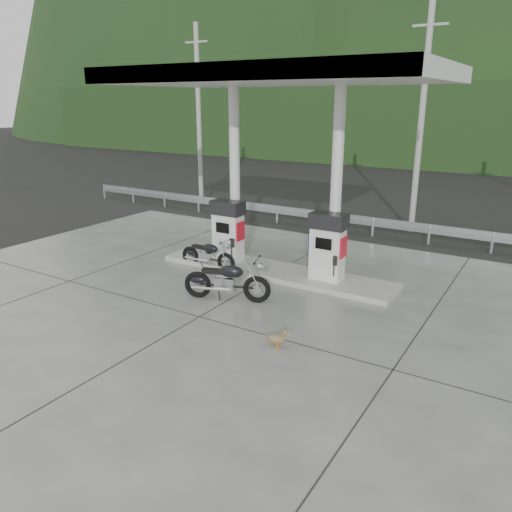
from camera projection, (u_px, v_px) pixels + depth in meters
The scene contains 17 objects.
ground at pixel (224, 303), 12.27m from camera, with size 160.00×160.00×0.00m, color black.
forecourt_apron at pixel (224, 303), 12.26m from camera, with size 18.00×14.00×0.02m, color #60605C.
pump_island at pixel (274, 271), 14.27m from camera, with size 7.00×1.40×0.15m, color gray.
gas_pump_left at pixel (228, 231), 14.78m from camera, with size 0.95×0.55×1.80m, color silver, non-canonical shape.
gas_pump_right at pixel (328, 247), 13.18m from camera, with size 0.95×0.55×1.80m, color silver, non-canonical shape.
canopy_column_left at pixel (235, 175), 14.62m from camera, with size 0.30×0.30×5.00m, color white.
canopy_column_right at pixel (336, 184), 13.02m from camera, with size 0.30×0.30×5.00m, color white.
canopy_roof at pixel (277, 76), 12.69m from camera, with size 8.50×5.00×0.40m, color white.
guardrail at pixel (347, 214), 18.56m from camera, with size 26.00×0.16×1.42m, color #9EA0A6, non-canonical shape.
road at pixel (377, 215), 21.61m from camera, with size 60.00×7.00×0.01m, color black.
utility_pole_a at pixel (199, 118), 22.79m from camera, with size 0.22×0.22×8.00m, color gray.
utility_pole_b at pixel (421, 123), 17.79m from camera, with size 0.22×0.22×8.00m, color gray.
tree_band at pixel (464, 126), 35.75m from camera, with size 80.00×6.00×6.00m, color black.
forested_hills at pixel (506, 141), 61.03m from camera, with size 100.00×40.00×140.00m, color black, non-canonical shape.
motorcycle_left at pixel (227, 281), 12.29m from camera, with size 2.06×0.65×0.98m, color black, non-canonical shape.
motorcycle_right at pixel (208, 255), 14.62m from camera, with size 1.74×0.55×0.82m, color black, non-canonical shape.
duck at pixel (276, 339), 10.01m from camera, with size 0.46×0.13×0.33m, color brown, non-canonical shape.
Camera 1 is at (6.61, -9.26, 4.79)m, focal length 35.00 mm.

